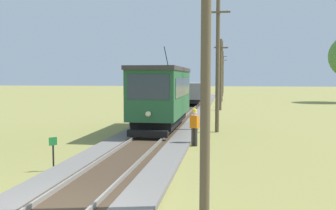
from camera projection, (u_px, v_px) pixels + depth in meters
The scene contains 12 objects.
rail_left at pixel (28, 208), 8.51m from camera, with size 0.07×120.00×0.14m, color gray.
red_tram at pixel (162, 95), 22.07m from camera, with size 2.60×8.54×4.79m.
freight_car at pixel (191, 93), 40.74m from camera, with size 2.40×5.20×2.31m.
utility_pole_foreground at pixel (206, 65), 8.65m from camera, with size 1.40×0.47×6.83m.
utility_pole_near_tram at pixel (218, 63), 21.86m from camera, with size 1.40×0.56×7.99m.
utility_pole_mid at pixel (221, 74), 36.49m from camera, with size 1.40×0.49×6.99m.
utility_pole_far at pixel (222, 71), 49.41m from camera, with size 1.40×0.66×8.08m.
utility_pole_distant at pixel (223, 73), 64.56m from camera, with size 1.40×0.39×7.79m.
utility_pole_horizon at pixel (223, 74), 77.67m from camera, with size 1.40×0.30×7.75m.
trackside_signal_marker at pixel (53, 152), 12.79m from camera, with size 0.21×0.21×1.18m.
track_worker at pixel (194, 125), 17.46m from camera, with size 0.45×0.38×1.78m.
second_worker at pixel (132, 113), 23.66m from camera, with size 0.39×0.26×1.78m.
Camera 1 is at (3.71, -7.72, 3.23)m, focal length 39.77 mm.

